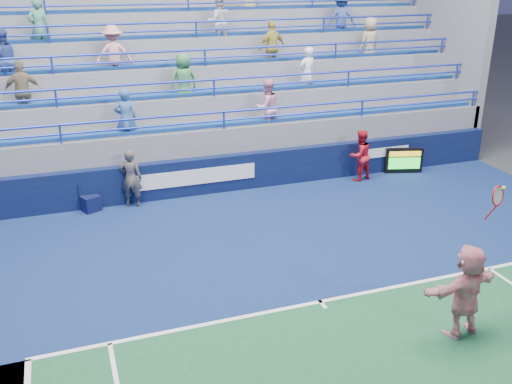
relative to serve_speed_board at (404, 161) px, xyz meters
name	(u,v)px	position (x,y,z in m)	size (l,w,h in m)	color
ground	(320,303)	(-5.82, -6.11, -0.42)	(120.00, 120.00, 0.00)	#333538
sponsor_wall	(227,173)	(-5.82, 0.38, 0.13)	(18.00, 0.32, 1.10)	#0A0F37
bleacher_stand	(195,112)	(-5.83, 4.16, 1.13)	(18.00, 5.60, 6.13)	slate
serve_speed_board	(404,161)	(0.00, 0.00, 0.00)	(1.20, 0.45, 0.84)	black
judge_chair	(90,202)	(-9.78, 0.15, -0.17)	(0.58, 0.60, 0.79)	#0B1037
tennis_player	(466,291)	(-3.86, -7.87, 0.47)	(1.69, 0.74, 2.84)	white
line_judge	(131,178)	(-8.65, 0.12, 0.40)	(0.60, 0.39, 1.65)	#131835
ball_girl	(360,155)	(-1.67, -0.09, 0.38)	(0.78, 0.61, 1.60)	red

